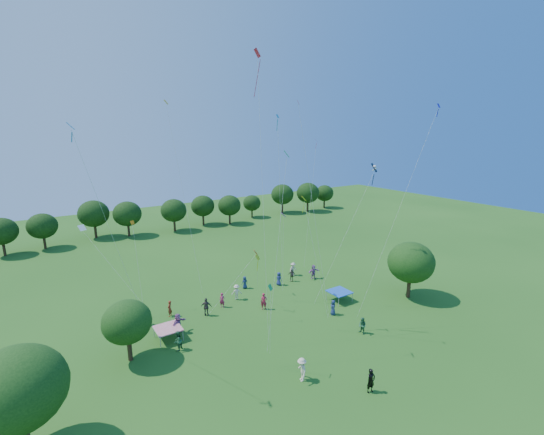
{
  "coord_description": "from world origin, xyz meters",
  "views": [
    {
      "loc": [
        -16.42,
        -11.21,
        18.04
      ],
      "look_at": [
        0.0,
        14.0,
        11.0
      ],
      "focal_mm": 24.0,
      "sensor_mm": 36.0,
      "label": 1
    }
  ],
  "objects": [
    {
      "name": "crowd_person_14",
      "position": [
        -9.45,
        22.07,
        0.86
      ],
      "size": [
        0.9,
        0.58,
        1.71
      ],
      "primitive_type": "imported",
      "rotation": [
        0.0,
        0.0,
        2.99
      ],
      "color": "#29612A",
      "rests_on": "ground"
    },
    {
      "name": "small_kite_13",
      "position": [
        4.55,
        18.82,
        8.51
      ],
      "size": [
        0.51,
        0.69,
        8.67
      ],
      "color": "purple"
    },
    {
      "name": "crowd_person_0",
      "position": [
        2.76,
        24.18,
        0.75
      ],
      "size": [
        0.77,
        0.47,
        1.49
      ],
      "primitive_type": "imported",
      "rotation": [
        0.0,
        0.0,
        3.04
      ],
      "color": "navy",
      "rests_on": "ground"
    },
    {
      "name": "small_kite_9",
      "position": [
        -3.8,
        26.83,
        16.2
      ],
      "size": [
        1.26,
        5.41,
        20.08
      ],
      "color": "orange"
    },
    {
      "name": "small_kite_1",
      "position": [
        -8.94,
        25.43,
        7.41
      ],
      "size": [
        0.44,
        2.67,
        8.15
      ],
      "color": "orange"
    },
    {
      "name": "small_kite_8",
      "position": [
        2.64,
        12.33,
        14.09
      ],
      "size": [
        3.47,
        1.17,
        19.24
      ],
      "color": "red"
    },
    {
      "name": "small_kite_10",
      "position": [
        1.42,
        18.86,
        5.29
      ],
      "size": [
        1.59,
        2.49,
        4.75
      ],
      "color": "#C3CF12"
    },
    {
      "name": "tent_red_stripe",
      "position": [
        -8.23,
        18.37,
        1.04
      ],
      "size": [
        2.2,
        2.2,
        1.1
      ],
      "color": "red",
      "rests_on": "ground"
    },
    {
      "name": "small_kite_6",
      "position": [
        -12.62,
        28.64,
        7.64
      ],
      "size": [
        4.54,
        6.04,
        7.57
      ],
      "color": "white"
    },
    {
      "name": "crowd_person_6",
      "position": [
        7.17,
        13.66,
        0.79
      ],
      "size": [
        0.73,
        0.88,
        1.57
      ],
      "primitive_type": "imported",
      "rotation": [
        0.0,
        0.0,
        4.23
      ],
      "color": "navy",
      "rests_on": "ground"
    },
    {
      "name": "crowd_person_11",
      "position": [
        -7.13,
        18.87,
        0.95
      ],
      "size": [
        1.85,
        1.47,
        1.9
      ],
      "primitive_type": "imported",
      "rotation": [
        0.0,
        0.0,
        0.55
      ],
      "color": "#844D81",
      "rests_on": "ground"
    },
    {
      "name": "small_kite_0",
      "position": [
        -0.47,
        17.28,
        6.13
      ],
      "size": [
        4.8,
        1.48,
        5.89
      ],
      "color": "#BA320A"
    },
    {
      "name": "red_high_kite",
      "position": [
        -0.29,
        15.5,
        20.2
      ],
      "size": [
        1.69,
        4.19,
        23.39
      ],
      "color": "red"
    },
    {
      "name": "small_kite_3",
      "position": [
        -3.08,
        9.5,
        6.19
      ],
      "size": [
        0.51,
        0.7,
        5.98
      ],
      "color": "#1A9445"
    },
    {
      "name": "crowd_person_2",
      "position": [
        -8.08,
        16.24,
        0.86
      ],
      "size": [
        0.95,
        0.87,
        1.72
      ],
      "primitive_type": "imported",
      "rotation": [
        0.0,
        0.0,
        3.78
      ],
      "color": "#275B37",
      "rests_on": "ground"
    },
    {
      "name": "crowd_person_5",
      "position": [
        11.51,
        22.05,
        0.91
      ],
      "size": [
        1.72,
        0.67,
        1.82
      ],
      "primitive_type": "imported",
      "rotation": [
        0.0,
        0.0,
        -0.03
      ],
      "color": "#935999",
      "rests_on": "ground"
    },
    {
      "name": "crowd_person_7",
      "position": [
        -6.81,
        22.38,
        0.83
      ],
      "size": [
        0.71,
        0.73,
        1.66
      ],
      "primitive_type": "imported",
      "rotation": [
        0.0,
        0.0,
        3.99
      ],
      "color": "maroon",
      "rests_on": "ground"
    },
    {
      "name": "small_kite_4",
      "position": [
        4.17,
        19.09,
        14.22
      ],
      "size": [
        0.79,
        0.5,
        18.47
      ],
      "color": "#1386C7"
    },
    {
      "name": "tent_blue",
      "position": [
        9.9,
        15.67,
        1.04
      ],
      "size": [
        2.2,
        2.2,
        1.1
      ],
      "color": "blue",
      "rests_on": "ground"
    },
    {
      "name": "pirate_kite",
      "position": [
        12.15,
        14.04,
        14.17
      ],
      "size": [
        7.5,
        1.06,
        13.73
      ],
      "color": "black"
    },
    {
      "name": "near_tree_north",
      "position": [
        -11.8,
        16.99,
        3.4
      ],
      "size": [
        3.85,
        3.85,
        5.15
      ],
      "color": "#422B19",
      "rests_on": "ground"
    },
    {
      "name": "man_in_black",
      "position": [
        1.69,
        3.74,
        0.91
      ],
      "size": [
        0.71,
        0.49,
        1.82
      ],
      "primitive_type": "imported",
      "rotation": [
        0.0,
        0.0,
        -0.08
      ],
      "color": "black",
      "rests_on": "ground"
    },
    {
      "name": "crowd_person_12",
      "position": [
        6.69,
        22.75,
        0.82
      ],
      "size": [
        0.65,
        0.9,
        1.64
      ],
      "primitive_type": "imported",
      "rotation": [
        0.0,
        0.0,
        1.86
      ],
      "color": "navy",
      "rests_on": "ground"
    },
    {
      "name": "crowd_person_13",
      "position": [
        -1.55,
        21.26,
        0.8
      ],
      "size": [
        0.69,
        0.69,
        1.6
      ],
      "primitive_type": "imported",
      "rotation": [
        0.0,
        0.0,
        5.52
      ],
      "color": "#9F1C48",
      "rests_on": "ground"
    },
    {
      "name": "near_tree_west",
      "position": [
        -18.74,
        10.93,
        4.29
      ],
      "size": [
        5.2,
        5.2,
        6.64
      ],
      "color": "#422B19",
      "rests_on": "ground"
    },
    {
      "name": "small_kite_5",
      "position": [
        13.27,
        24.74,
        12.93
      ],
      "size": [
        3.46,
        2.27,
        15.89
      ],
      "color": "#AE1DAD"
    },
    {
      "name": "crowd_person_1",
      "position": [
        1.88,
        18.47,
        0.89
      ],
      "size": [
        0.79,
        0.72,
        1.78
      ],
      "primitive_type": "imported",
      "rotation": [
        0.0,
        0.0,
        5.7
      ],
      "color": "#A01D37",
      "rests_on": "ground"
    },
    {
      "name": "small_kite_12",
      "position": [
        11.99,
        9.22,
        14.49
      ],
      "size": [
        7.4,
        1.64,
        19.25
      ],
      "color": "#1514D1"
    },
    {
      "name": "crowd_person_10",
      "position": [
        -3.67,
        20.49,
        0.94
      ],
      "size": [
        1.2,
        1.03,
        1.89
      ],
      "primitive_type": "imported",
      "rotation": [
        0.0,
        0.0,
        2.56
      ],
      "color": "#453937",
      "rests_on": "ground"
    },
    {
      "name": "crowd_person_15",
      "position": [
        -1.67,
        7.4,
        0.92
      ],
      "size": [
        0.9,
        1.31,
        1.84
      ],
      "primitive_type": "imported",
      "rotation": [
        0.0,
        0.0,
        4.38
      ],
      "color": "beige",
      "rests_on": "ground"
    },
    {
      "name": "crowd_person_3",
      "position": [
        0.59,
        22.09,
        0.86
      ],
      "size": [
        1.24,
        0.9,
        1.73
      ],
      "primitive_type": "imported",
      "rotation": [
        0.0,
        0.0,
        2.75
      ],
      "color": "beige",
      "rests_on": "ground"
    },
    {
      "name": "crowd_person_9",
      "position": [
        9.97,
        24.31,
        0.86
      ],
      "size": [
        1.18,
        0.64,
        1.72
      ],
      "primitive_type": "imported",
      "rotation": [
        0.0,
        0.0,
        0.13
      ],
      "color": "beige",
      "rests_on": "ground"
    },
    {
      "name": "crowd_person_4",
      "position": [
        8.66,
        22.84,
        0.81
      ],
      "size": [
        1.01,
        0.91,
        1.61
      ],
      "primitive_type": "imported",
      "rotation": [
        0.0,
        0.0,
        5.64
      ],
      "color": "#484139",
      "rests_on": "ground"
    },
    {
      "name": "crowd_person_8",
      "position": [
        6.96,
        9.5,
        0.79
      ],
      "size": [
        0.44,
        0.79,
        1.58
      ],
      "primitive_type": "imported",
      "rotation": [
        0.0,
        0.0,
        4.74
      ],
      "color": "#29613C",
      "rests_on": "ground"
    },
    {
      "name": "treeline",
      "position": [
        -1.73,
        55.43,
        4.09
      ],
      "size": [
        88.01,
        8.77,
        6.77
      ],
      "color": "#422B19",
      "rests_on": "ground"
    },
    {
      "name": "small_kite_11",
      "position": [
        -0.79,
        11.23,
        13.72
      ],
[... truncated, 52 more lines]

